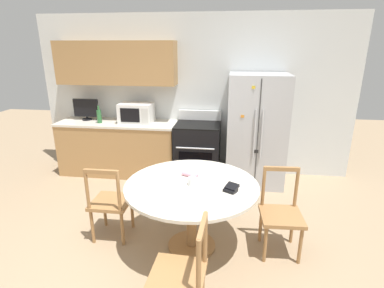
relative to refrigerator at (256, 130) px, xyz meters
name	(u,v)px	position (x,y,z in m)	size (l,w,h in m)	color
ground_plane	(158,272)	(-1.04, -2.22, -0.86)	(14.00, 14.00, 0.00)	#9E8466
back_wall	(175,88)	(-1.34, 0.37, 0.58)	(5.20, 0.44, 2.60)	silver
kitchen_counter	(119,148)	(-2.26, 0.07, -0.41)	(1.97, 0.64, 0.90)	#AD7F4C
refrigerator	(256,130)	(0.00, 0.00, 0.00)	(0.88, 0.74, 1.72)	#B2B5BA
oven_range	(198,151)	(-0.91, 0.04, -0.39)	(0.71, 0.68, 1.08)	black
microwave	(136,113)	(-1.93, 0.09, 0.20)	(0.54, 0.37, 0.32)	white
countertop_tv	(86,109)	(-2.82, 0.14, 0.24)	(0.42, 0.16, 0.36)	black
counter_bottle	(99,116)	(-2.52, -0.03, 0.16)	(0.07, 0.07, 0.30)	#2D6B38
dining_table	(192,195)	(-0.76, -1.79, -0.23)	(1.38, 1.38, 0.75)	beige
dining_chair_right	(281,214)	(0.17, -1.72, -0.42)	(0.44, 0.44, 0.90)	#9E7042
dining_chair_near	(181,275)	(-0.71, -2.72, -0.42)	(0.44, 0.44, 0.90)	#9E7042
dining_chair_left	(110,203)	(-1.69, -1.73, -0.42)	(0.43, 0.43, 0.90)	#9E7042
candle_glass	(192,182)	(-0.75, -1.80, -0.07)	(0.09, 0.09, 0.08)	silver
folded_napkin	(190,175)	(-0.81, -1.61, -0.08)	(0.19, 0.12, 0.05)	pink
wallet	(231,189)	(-0.36, -1.89, -0.08)	(0.17, 0.17, 0.07)	black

